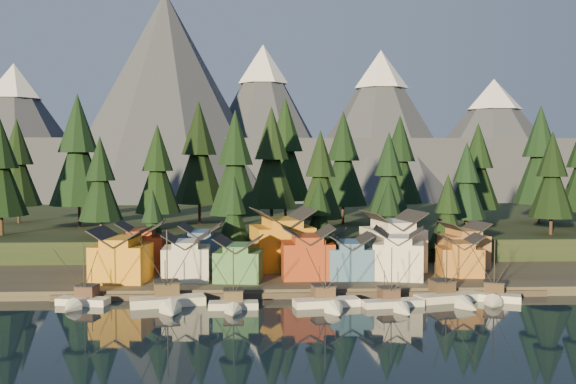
{
  "coord_description": "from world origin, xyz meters",
  "views": [
    {
      "loc": [
        -7.0,
        -86.98,
        22.91
      ],
      "look_at": [
        -1.68,
        30.0,
        16.37
      ],
      "focal_mm": 40.0,
      "sensor_mm": 36.0,
      "label": 1
    }
  ],
  "objects_px": {
    "house_back_0": "(141,245)",
    "boat_1": "(168,292)",
    "boat_6": "(494,288)",
    "boat_5": "(453,290)",
    "house_front_1": "(186,255)",
    "boat_0": "(80,292)",
    "boat_3": "(329,294)",
    "boat_2": "(233,296)",
    "house_front_0": "(121,253)",
    "house_back_1": "(201,245)",
    "boat_4": "(395,296)"
  },
  "relations": [
    {
      "from": "house_back_0",
      "to": "boat_1",
      "type": "bearing_deg",
      "value": -74.17
    },
    {
      "from": "boat_6",
      "to": "boat_5",
      "type": "bearing_deg",
      "value": -154.32
    },
    {
      "from": "boat_1",
      "to": "house_front_1",
      "type": "distance_m",
      "value": 14.42
    },
    {
      "from": "boat_0",
      "to": "boat_3",
      "type": "height_order",
      "value": "boat_3"
    },
    {
      "from": "boat_1",
      "to": "boat_2",
      "type": "relative_size",
      "value": 1.28
    },
    {
      "from": "boat_0",
      "to": "boat_2",
      "type": "distance_m",
      "value": 23.82
    },
    {
      "from": "house_front_0",
      "to": "house_back_0",
      "type": "bearing_deg",
      "value": 88.0
    },
    {
      "from": "boat_1",
      "to": "house_back_1",
      "type": "distance_m",
      "value": 24.64
    },
    {
      "from": "house_front_1",
      "to": "boat_5",
      "type": "bearing_deg",
      "value": -19.0
    },
    {
      "from": "boat_6",
      "to": "house_front_1",
      "type": "height_order",
      "value": "house_front_1"
    },
    {
      "from": "boat_1",
      "to": "boat_2",
      "type": "distance_m",
      "value": 10.09
    },
    {
      "from": "boat_0",
      "to": "house_back_0",
      "type": "distance_m",
      "value": 23.12
    },
    {
      "from": "house_front_0",
      "to": "house_front_1",
      "type": "xyz_separation_m",
      "value": [
        11.05,
        0.48,
        -0.46
      ]
    },
    {
      "from": "boat_5",
      "to": "house_back_0",
      "type": "height_order",
      "value": "house_back_0"
    },
    {
      "from": "boat_1",
      "to": "boat_4",
      "type": "xyz_separation_m",
      "value": [
        34.31,
        -1.96,
        -0.62
      ]
    },
    {
      "from": "boat_1",
      "to": "boat_3",
      "type": "bearing_deg",
      "value": -16.43
    },
    {
      "from": "boat_3",
      "to": "boat_6",
      "type": "relative_size",
      "value": 1.05
    },
    {
      "from": "house_back_1",
      "to": "boat_3",
      "type": "bearing_deg",
      "value": -49.36
    },
    {
      "from": "house_front_1",
      "to": "boat_0",
      "type": "bearing_deg",
      "value": -142.22
    },
    {
      "from": "boat_1",
      "to": "house_front_0",
      "type": "distance_m",
      "value": 17.17
    },
    {
      "from": "boat_6",
      "to": "house_front_0",
      "type": "xyz_separation_m",
      "value": [
        -60.53,
        12.13,
        4.12
      ]
    },
    {
      "from": "house_front_0",
      "to": "house_back_0",
      "type": "height_order",
      "value": "house_back_0"
    },
    {
      "from": "house_front_0",
      "to": "boat_6",
      "type": "bearing_deg",
      "value": -4.69
    },
    {
      "from": "boat_2",
      "to": "boat_5",
      "type": "relative_size",
      "value": 0.84
    },
    {
      "from": "boat_1",
      "to": "house_back_0",
      "type": "relative_size",
      "value": 1.41
    },
    {
      "from": "house_front_0",
      "to": "house_back_1",
      "type": "distance_m",
      "value": 16.63
    },
    {
      "from": "boat_5",
      "to": "house_front_1",
      "type": "relative_size",
      "value": 1.47
    },
    {
      "from": "boat_1",
      "to": "boat_6",
      "type": "height_order",
      "value": "boat_1"
    },
    {
      "from": "boat_1",
      "to": "house_back_0",
      "type": "xyz_separation_m",
      "value": [
        -8.35,
        23.71,
        3.91
      ]
    },
    {
      "from": "boat_6",
      "to": "boat_4",
      "type": "bearing_deg",
      "value": -146.59
    },
    {
      "from": "boat_4",
      "to": "house_back_1",
      "type": "bearing_deg",
      "value": 130.97
    },
    {
      "from": "boat_0",
      "to": "boat_6",
      "type": "relative_size",
      "value": 0.97
    },
    {
      "from": "boat_5",
      "to": "house_back_0",
      "type": "relative_size",
      "value": 1.32
    },
    {
      "from": "house_front_0",
      "to": "house_back_1",
      "type": "relative_size",
      "value": 1.15
    },
    {
      "from": "boat_0",
      "to": "boat_1",
      "type": "xyz_separation_m",
      "value": [
        13.66,
        -1.61,
        0.31
      ]
    },
    {
      "from": "boat_4",
      "to": "house_back_1",
      "type": "xyz_separation_m",
      "value": [
        -31.52,
        26.16,
        4.28
      ]
    },
    {
      "from": "boat_2",
      "to": "boat_5",
      "type": "distance_m",
      "value": 34.23
    },
    {
      "from": "boat_0",
      "to": "boat_5",
      "type": "bearing_deg",
      "value": 10.6
    },
    {
      "from": "house_front_1",
      "to": "house_back_0",
      "type": "height_order",
      "value": "house_back_0"
    },
    {
      "from": "boat_1",
      "to": "house_back_0",
      "type": "distance_m",
      "value": 25.44
    },
    {
      "from": "boat_0",
      "to": "boat_5",
      "type": "distance_m",
      "value": 57.65
    },
    {
      "from": "boat_1",
      "to": "boat_6",
      "type": "xyz_separation_m",
      "value": [
        50.63,
        1.35,
        -0.24
      ]
    },
    {
      "from": "boat_0",
      "to": "house_front_1",
      "type": "height_order",
      "value": "house_front_1"
    },
    {
      "from": "boat_0",
      "to": "boat_4",
      "type": "height_order",
      "value": "boat_0"
    },
    {
      "from": "boat_5",
      "to": "boat_1",
      "type": "bearing_deg",
      "value": 166.62
    },
    {
      "from": "boat_0",
      "to": "house_front_1",
      "type": "distance_m",
      "value": 19.63
    },
    {
      "from": "boat_5",
      "to": "house_front_1",
      "type": "bearing_deg",
      "value": 148.5
    },
    {
      "from": "house_back_1",
      "to": "house_back_0",
      "type": "bearing_deg",
      "value": -176.68
    },
    {
      "from": "boat_3",
      "to": "boat_4",
      "type": "relative_size",
      "value": 1.08
    },
    {
      "from": "boat_4",
      "to": "boat_2",
      "type": "bearing_deg",
      "value": 170.83
    }
  ]
}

